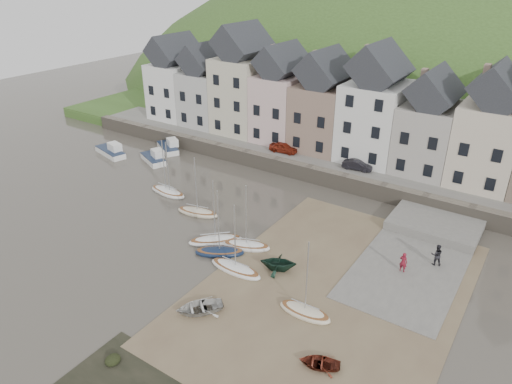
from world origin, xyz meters
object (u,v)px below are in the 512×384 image
Objects in this scene: car_right at (357,165)px; rowboat_white at (199,307)px; person_dark at (437,255)px; person_red at (403,262)px; rowboat_red at (319,362)px; car_left at (283,148)px; sailboat_0 at (166,191)px; rowboat_green at (278,262)px.

rowboat_white is at bearing 172.22° from car_right.
rowboat_white is at bearing 27.76° from person_dark.
car_right is (-11.92, 11.70, 1.09)m from person_dark.
rowboat_white is 1.95× the size of person_red.
car_left reaches higher than rowboat_red.
car_left reaches higher than rowboat_white.
car_left is (-9.04, 26.94, 1.79)m from rowboat_white.
rowboat_white is 28.48m from car_left.
sailboat_0 is at bearing 151.26° from car_left.
sailboat_0 is 1.86× the size of rowboat_white.
rowboat_green is 19.62m from car_right.
person_red is at bearing 153.97° from rowboat_red.
sailboat_0 is at bearing -131.13° from rowboat_green.
sailboat_0 is at bearing -17.96° from person_dark.
rowboat_white is 9.47m from rowboat_red.
rowboat_red is at bearing 21.72° from rowboat_green.
sailboat_0 is 18.42m from rowboat_green.
sailboat_0 is 20.14m from rowboat_white.
rowboat_green is at bearing -154.39° from car_left.
rowboat_red is 32.56m from car_left.
car_right is (-9.94, 14.14, 1.16)m from person_red.
sailboat_0 is at bearing -179.37° from rowboat_white.
sailboat_0 is 1.89× the size of car_right.
person_dark is at bearing 4.81° from sailboat_0.
car_left is at bearing 83.57° from car_right.
sailboat_0 reaches higher than person_dark.
person_dark reaches higher than person_red.
person_dark is at bearing -125.57° from person_red.
sailboat_0 is 15.59m from car_left.
person_red reaches higher than rowboat_white.
person_dark is (28.04, 2.36, 0.80)m from sailboat_0.
rowboat_white is 27.01m from car_right.
car_left is (-11.14, 19.52, 1.37)m from rowboat_green.
rowboat_red is 12.66m from person_red.
rowboat_white is at bearing -165.57° from car_left.
sailboat_0 is 21.47m from car_right.
rowboat_green is at bearing 114.58° from rowboat_white.
rowboat_white is 1.32× the size of rowboat_red.
person_dark is at bearing -122.57° from car_left.
car_left is (-19.62, 14.14, 1.22)m from person_red.
person_dark is 16.74m from car_right.
car_left is at bearing -174.16° from rowboat_green.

